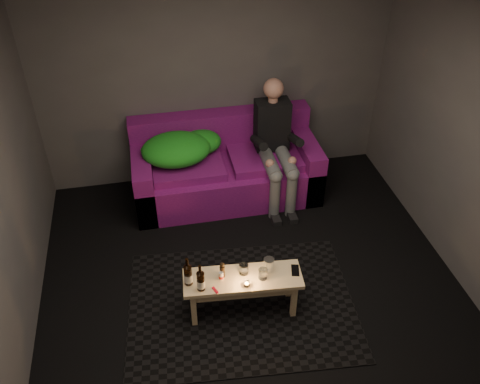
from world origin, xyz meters
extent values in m
plane|color=black|center=(0.00, 0.00, 0.00)|extent=(4.50, 4.50, 0.00)
plane|color=silver|center=(0.00, 0.00, 2.60)|extent=(4.50, 4.50, 0.00)
plane|color=#4B494B|center=(0.00, 2.25, 1.30)|extent=(4.00, 0.00, 4.00)
cube|color=black|center=(-0.15, 0.06, 0.00)|extent=(2.22, 1.70, 0.01)
cube|color=#600D65|center=(0.02, 1.77, 0.22)|extent=(2.11, 0.95, 0.44)
cube|color=#600D65|center=(0.02, 2.13, 0.68)|extent=(2.11, 0.23, 0.46)
cube|color=#600D65|center=(-0.93, 1.77, 0.33)|extent=(0.21, 0.95, 0.65)
cube|color=#600D65|center=(0.97, 1.77, 0.33)|extent=(0.21, 0.95, 0.65)
cube|color=#600D65|center=(-0.42, 1.72, 0.49)|extent=(0.79, 0.63, 0.11)
cube|color=#600D65|center=(0.46, 1.72, 0.49)|extent=(0.79, 0.63, 0.11)
ellipsoid|color=#1D8F1A|center=(-0.53, 1.77, 0.70)|extent=(0.76, 0.59, 0.32)
ellipsoid|color=#1D8F1A|center=(-0.24, 1.92, 0.67)|extent=(0.46, 0.38, 0.25)
ellipsoid|color=#1D8F1A|center=(-0.77, 1.90, 0.62)|extent=(0.34, 0.27, 0.17)
cube|color=black|center=(0.56, 1.82, 0.86)|extent=(0.38, 0.23, 0.58)
sphere|color=tan|center=(0.56, 1.82, 1.30)|extent=(0.22, 0.22, 0.22)
cylinder|color=#575B62|center=(0.47, 1.50, 0.56)|extent=(0.15, 0.53, 0.15)
cylinder|color=#575B62|center=(0.66, 1.50, 0.56)|extent=(0.15, 0.53, 0.15)
cylinder|color=#575B62|center=(0.47, 1.24, 0.27)|extent=(0.12, 0.12, 0.54)
cylinder|color=#575B62|center=(0.66, 1.24, 0.27)|extent=(0.12, 0.12, 0.54)
cube|color=black|center=(0.47, 1.18, 0.03)|extent=(0.10, 0.23, 0.06)
cube|color=black|center=(0.66, 1.18, 0.03)|extent=(0.10, 0.23, 0.06)
cube|color=tan|center=(-0.15, 0.01, 0.41)|extent=(1.07, 0.42, 0.04)
cube|color=tan|center=(-0.15, 0.01, 0.34)|extent=(0.93, 0.33, 0.10)
cube|color=tan|center=(-0.60, -0.07, 0.19)|extent=(0.05, 0.05, 0.39)
cube|color=tan|center=(-0.58, 0.16, 0.19)|extent=(0.05, 0.05, 0.39)
cube|color=tan|center=(0.29, -0.15, 0.19)|extent=(0.05, 0.05, 0.39)
cube|color=tan|center=(0.31, 0.09, 0.19)|extent=(0.05, 0.05, 0.39)
cylinder|color=black|center=(-0.62, 0.03, 0.53)|extent=(0.07, 0.07, 0.20)
cylinder|color=white|center=(-0.62, 0.03, 0.50)|extent=(0.07, 0.07, 0.08)
cone|color=black|center=(-0.62, 0.03, 0.64)|extent=(0.07, 0.07, 0.03)
cylinder|color=black|center=(-0.62, 0.03, 0.67)|extent=(0.03, 0.03, 0.09)
cylinder|color=black|center=(-0.52, -0.06, 0.52)|extent=(0.07, 0.07, 0.19)
cylinder|color=white|center=(-0.52, -0.06, 0.49)|extent=(0.07, 0.07, 0.08)
cone|color=black|center=(-0.52, -0.06, 0.63)|extent=(0.07, 0.07, 0.03)
cylinder|color=black|center=(-0.52, -0.06, 0.66)|extent=(0.03, 0.03, 0.09)
cylinder|color=silver|center=(-0.34, 0.02, 0.47)|extent=(0.04, 0.04, 0.09)
cylinder|color=black|center=(-0.32, 0.05, 0.49)|extent=(0.05, 0.05, 0.12)
cylinder|color=white|center=(-0.13, 0.06, 0.48)|extent=(0.09, 0.09, 0.10)
cylinder|color=white|center=(-0.13, -0.10, 0.45)|extent=(0.05, 0.05, 0.04)
sphere|color=orange|center=(-0.13, -0.10, 0.46)|extent=(0.02, 0.02, 0.02)
cylinder|color=white|center=(0.02, -0.04, 0.48)|extent=(0.09, 0.09, 0.10)
cylinder|color=silver|center=(0.10, 0.05, 0.49)|extent=(0.12, 0.12, 0.13)
cube|color=black|center=(0.33, -0.01, 0.43)|extent=(0.10, 0.15, 0.01)
cube|color=red|center=(-0.41, -0.10, 0.43)|extent=(0.05, 0.08, 0.01)
camera|label=1|loc=(-0.78, -3.00, 3.73)|focal=38.00mm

